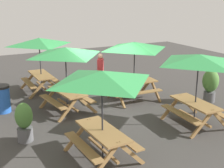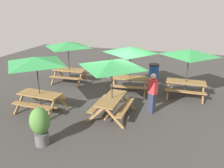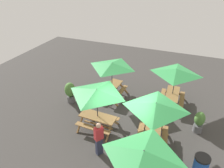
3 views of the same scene
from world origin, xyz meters
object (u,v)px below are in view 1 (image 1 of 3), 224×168
object	(u,v)px
picnic_table_0	(198,64)
trash_bin_blue	(2,99)
potted_plant_1	(210,84)
picnic_table_4	(65,56)
potted_plant_0	(24,121)
picnic_table_3	(102,83)
person_standing	(100,72)
picnic_table_2	(39,45)
picnic_table_1	(135,50)

from	to	relation	value
picnic_table_0	trash_bin_blue	size ratio (longest dim) A/B	2.38
picnic_table_0	potted_plant_1	bearing A→B (deg)	128.01
picnic_table_4	potted_plant_0	world-z (taller)	picnic_table_4
picnic_table_3	person_standing	xyz separation A→B (m)	(-4.96, 2.30, -1.10)
potted_plant_0	potted_plant_1	xyz separation A→B (m)	(-0.11, 7.11, 0.12)
picnic_table_3	potted_plant_1	xyz separation A→B (m)	(-1.96, 5.55, -1.27)
picnic_table_0	trash_bin_blue	world-z (taller)	picnic_table_0
picnic_table_4	potted_plant_1	world-z (taller)	picnic_table_4
person_standing	picnic_table_3	bearing A→B (deg)	8.49
picnic_table_0	picnic_table_2	bearing A→B (deg)	-146.62
picnic_table_3	potted_plant_0	world-z (taller)	picnic_table_3
trash_bin_blue	potted_plant_1	world-z (taller)	potted_plant_1
picnic_table_2	person_standing	bearing A→B (deg)	58.84
picnic_table_3	person_standing	distance (m)	5.58
picnic_table_1	person_standing	xyz separation A→B (m)	(-1.46, -0.75, -1.10)
picnic_table_0	person_standing	distance (m)	4.73
picnic_table_1	potted_plant_0	bearing A→B (deg)	-158.22
picnic_table_0	picnic_table_4	world-z (taller)	same
picnic_table_1	potted_plant_0	size ratio (longest dim) A/B	2.04
potted_plant_0	potted_plant_1	bearing A→B (deg)	90.86
trash_bin_blue	potted_plant_1	xyz separation A→B (m)	(2.54, 7.31, 0.23)
picnic_table_2	potted_plant_1	bearing A→B (deg)	51.28
picnic_table_1	picnic_table_4	size ratio (longest dim) A/B	1.00
picnic_table_1	picnic_table_2	xyz separation A→B (m)	(-2.76, -2.92, 0.00)
picnic_table_0	picnic_table_4	bearing A→B (deg)	-130.90
picnic_table_4	trash_bin_blue	distance (m)	2.73
picnic_table_0	picnic_table_4	size ratio (longest dim) A/B	1.00
trash_bin_blue	person_standing	bearing A→B (deg)	96.40
potted_plant_1	picnic_table_0	bearing A→B (deg)	-54.81
picnic_table_0	picnic_table_1	world-z (taller)	same
picnic_table_2	picnic_table_3	bearing A→B (deg)	-1.53
picnic_table_2	picnic_table_4	xyz separation A→B (m)	(2.69, 0.20, 0.00)
picnic_table_2	trash_bin_blue	bearing A→B (deg)	-47.49
picnic_table_1	picnic_table_2	distance (m)	4.02
picnic_table_1	potted_plant_0	distance (m)	5.08
picnic_table_0	trash_bin_blue	bearing A→B (deg)	-124.23
picnic_table_3	picnic_table_2	bearing A→B (deg)	176.29
picnic_table_1	picnic_table_4	world-z (taller)	same
picnic_table_2	potted_plant_0	world-z (taller)	picnic_table_2
trash_bin_blue	person_standing	world-z (taller)	person_standing
potted_plant_0	potted_plant_1	world-z (taller)	potted_plant_1
trash_bin_blue	potted_plant_1	bearing A→B (deg)	70.84
picnic_table_2	potted_plant_1	xyz separation A→B (m)	(4.29, 5.42, -1.27)
picnic_table_3	person_standing	bearing A→B (deg)	152.53
trash_bin_blue	picnic_table_3	bearing A→B (deg)	21.36
picnic_table_2	picnic_table_1	bearing A→B (deg)	46.31
picnic_table_2	person_standing	world-z (taller)	picnic_table_2
picnic_table_0	picnic_table_4	xyz separation A→B (m)	(-3.05, -3.19, 0.00)
picnic_table_0	potted_plant_1	xyz separation A→B (m)	(-1.44, 2.04, -1.27)
picnic_table_0	potted_plant_0	world-z (taller)	picnic_table_0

